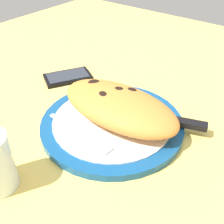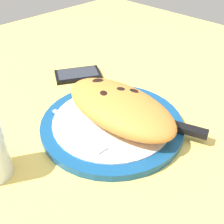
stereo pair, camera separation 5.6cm
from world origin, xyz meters
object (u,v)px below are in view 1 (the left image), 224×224
Objects in this scene: fork at (84,135)px; smartphone at (68,77)px; calzone at (119,106)px; plate at (112,123)px; knife at (167,120)px.

smartphone is (-20.67, 16.12, -1.45)cm from fork.
calzone is 1.93× the size of smartphone.
smartphone is at bearing 158.02° from plate.
fork is at bearing -98.68° from plate.
plate is at bearing -21.98° from smartphone.
fork is at bearing -127.36° from knife.
plate is at bearing -145.89° from knife.
knife is 1.59× the size of smartphone.
plate is 1.34× the size of knife.
knife is (8.67, 4.80, -2.45)cm from calzone.
fork is (-1.12, -7.32, 1.15)cm from plate.
knife reaches higher than fork.
calzone is 23.92cm from smartphone.
knife is 31.20cm from smartphone.
smartphone is (-22.38, 7.33, -4.21)cm from calzone.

